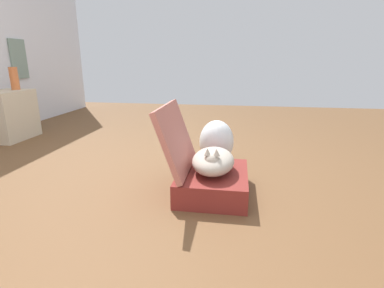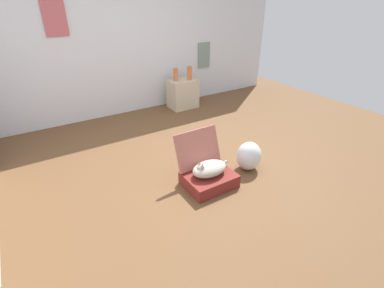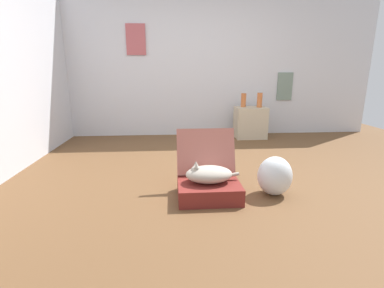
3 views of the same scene
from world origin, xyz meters
name	(u,v)px [view 1 (image 1 of 3)]	position (x,y,z in m)	size (l,w,h in m)	color
ground_plane	(142,175)	(0.00, 0.00, 0.00)	(7.68, 7.68, 0.00)	brown
suitcase_base	(213,182)	(-0.25, -0.59, 0.08)	(0.58, 0.46, 0.16)	maroon
suitcase_lid	(176,138)	(-0.25, -0.34, 0.38)	(0.58, 0.46, 0.04)	#B26356
cat	(213,161)	(-0.25, -0.59, 0.24)	(0.51, 0.28, 0.20)	#B2A899
plastic_bag_white	(217,142)	(0.39, -0.56, 0.19)	(0.33, 0.30, 0.38)	silver
side_table	(8,115)	(0.83, 1.85, 0.28)	(0.54, 0.39, 0.55)	beige
vase_short	(14,78)	(0.97, 1.81, 0.68)	(0.09, 0.09, 0.25)	#CC6B38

